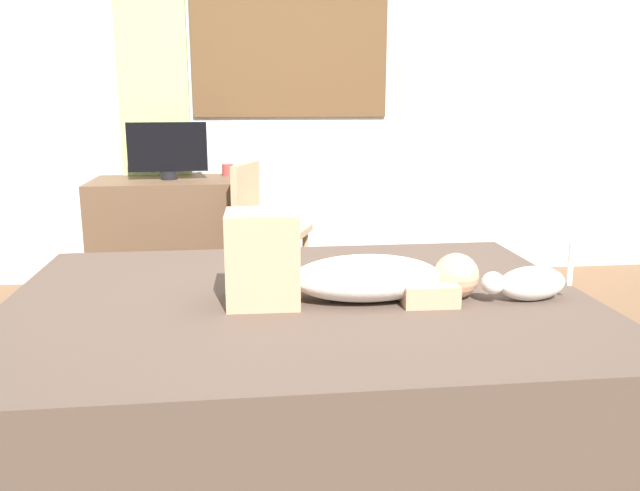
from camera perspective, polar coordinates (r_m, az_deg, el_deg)
The scene contains 10 objects.
ground_plane at distance 2.54m, azimuth 0.24°, elevation -16.22°, with size 16.00×16.00×0.00m, color brown.
back_wall_with_window at distance 4.48m, azimuth -3.46°, elevation 15.75°, with size 6.40×0.14×2.90m.
bed at distance 2.53m, azimuth -1.73°, elevation -10.03°, with size 2.25×1.70×0.50m.
person_lying at distance 2.36m, azimuth 1.79°, elevation -2.28°, with size 0.94×0.29×0.34m.
cat at distance 2.50m, azimuth 17.90°, elevation -3.18°, with size 0.36×0.13×0.21m.
desk at distance 4.18m, azimuth -13.32°, elevation 0.67°, with size 0.90×0.56×0.74m.
tv_monitor at distance 4.10m, azimuth -13.35°, elevation 8.24°, with size 0.48×0.10×0.35m.
cup at distance 4.25m, azimuth -8.18°, elevation 6.66°, with size 0.07×0.07×0.08m, color #B23D38.
chair_by_desk at distance 3.84m, azimuth -5.13°, elevation 1.99°, with size 0.49×0.49×0.86m.
curtain_left at distance 4.38m, azimuth -14.43°, elevation 11.77°, with size 0.44×0.06×2.35m, color #ADCC75.
Camera 1 is at (-0.27, -2.20, 1.24)m, focal length 36.13 mm.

